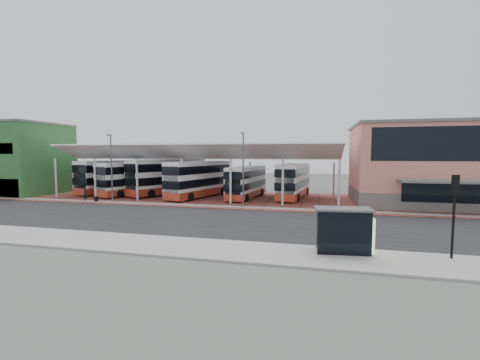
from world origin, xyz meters
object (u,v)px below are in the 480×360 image
Objects in this scene: traffic_signal_west at (454,203)px; bus_4 at (247,182)px; bus_1 at (134,178)px; bus_0 at (112,176)px; bus_shelter at (349,226)px; bus_3 at (200,179)px; bus_2 at (168,177)px; pedestrian at (86,194)px; terminal at (437,164)px; bus_5 at (294,181)px.

bus_4 is at bearing 115.92° from traffic_signal_west.
bus_4 is 2.23× the size of traffic_signal_west.
bus_1 is 38.86m from traffic_signal_west.
bus_0 is 1.17× the size of bus_4.
bus_1 is at bearing 134.58° from bus_shelter.
bus_2 is at bearing 178.79° from bus_3.
traffic_signal_west is at bearing -106.41° from pedestrian.
bus_2 reaches higher than traffic_signal_west.
bus_shelter is at bearing -57.03° from bus_4.
bus_shelter is at bearing -117.52° from terminal.
terminal is at bearing -73.58° from pedestrian.
bus_shelter is 0.74× the size of traffic_signal_west.
terminal is 22.41m from bus_4.
bus_0 is at bearing 178.93° from bus_1.
bus_4 is (20.95, -1.29, -0.33)m from bus_0.
bus_5 is 24.11m from bus_shelter.
bus_5 is 25.30m from traffic_signal_west.
bus_5 is (26.95, 0.27, -0.15)m from bus_0.
bus_shelter is (27.03, -21.86, -0.59)m from bus_1.
bus_5 is (-16.26, 1.47, -2.38)m from terminal.
terminal is at bearing 63.40° from traffic_signal_west.
terminal reaches higher than traffic_signal_west.
bus_2 is at bearing 127.63° from bus_shelter.
terminal is 28.65m from bus_3.
pedestrian is at bearing 147.15° from bus_shelter.
bus_shelter is (31.66, -23.37, -0.69)m from bus_0.
bus_shelter reaches higher than pedestrian.
bus_5 is at bearing -63.65° from pedestrian.
terminal is 1.61× the size of bus_1.
traffic_signal_west is at bearing -105.81° from terminal.
bus_5 is at bearing 94.81° from bus_shelter.
bus_2 is at bearing 178.36° from terminal.
bus_0 reaches higher than bus_5.
bus_shelter is (-11.55, -22.17, -2.91)m from terminal.
bus_2 is 5.66m from bus_3.
pedestrian is at bearing -88.37° from bus_1.
bus_1 is 3.39× the size of bus_shelter.
bus_3 is 14.05m from pedestrian.
bus_3 reaches higher than bus_5.
terminal reaches higher than bus_shelter.
bus_4 is 19.93m from pedestrian.
bus_4 is at bearing -158.25° from bus_5.
bus_5 reaches higher than bus_shelter.
bus_3 is 27.41m from bus_shelter.
terminal reaches higher than pedestrian.
traffic_signal_west is (22.42, -21.01, 0.75)m from bus_3.
bus_2 is 3.61× the size of bus_shelter.
bus_0 is 14.77m from bus_3.
traffic_signal_west reaches higher than bus_1.
bus_1 is 0.94× the size of bus_2.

